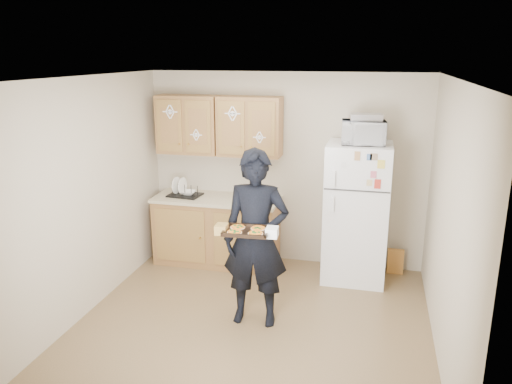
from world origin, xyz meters
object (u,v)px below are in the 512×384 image
(person, at_px, (256,239))
(microwave, at_px, (363,132))
(baking_tray, at_px, (246,232))
(dish_rack, at_px, (185,190))
(refrigerator, at_px, (356,213))

(person, xyz_separation_m, microwave, (0.97, 1.26, 0.92))
(baking_tray, height_order, dish_rack, baking_tray)
(person, distance_m, dish_rack, 1.88)
(baking_tray, bearing_deg, dish_rack, 124.19)
(microwave, bearing_deg, refrigerator, 115.47)
(baking_tray, xyz_separation_m, microwave, (0.98, 1.56, 0.74))
(refrigerator, height_order, microwave, microwave)
(refrigerator, xyz_separation_m, microwave, (0.03, -0.05, 0.99))
(refrigerator, relative_size, dish_rack, 4.13)
(dish_rack, bearing_deg, microwave, -2.33)
(refrigerator, height_order, person, person)
(refrigerator, distance_m, dish_rack, 2.24)
(refrigerator, relative_size, person, 0.93)
(person, bearing_deg, dish_rack, 130.22)
(person, height_order, microwave, microwave)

